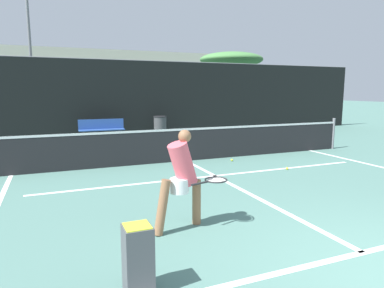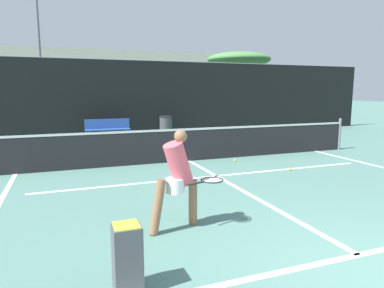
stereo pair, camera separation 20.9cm
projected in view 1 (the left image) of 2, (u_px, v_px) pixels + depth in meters
The scene contains 16 objects.
court_baseline_near at pixel (363, 253), 4.30m from camera, with size 11.00×0.10×0.01m, color white.
court_service_line at pixel (215, 176), 8.16m from camera, with size 8.25×0.10×0.01m, color white.
court_center_mark at pixel (240, 189), 7.10m from camera, with size 0.10×6.11×0.01m, color white.
net at pixel (186, 143), 9.81m from camera, with size 11.09×0.09×1.07m.
fence_back at pixel (137, 99), 15.05m from camera, with size 24.00×0.06×3.32m.
player_practicing at pixel (182, 176), 4.96m from camera, with size 1.20×0.48×1.47m.
tennis_ball_scattered_1 at pixel (178, 183), 7.39m from camera, with size 0.07×0.07×0.07m, color #D1E033.
tennis_ball_scattered_2 at pixel (232, 160), 9.84m from camera, with size 0.07×0.07×0.07m, color #D1E033.
tennis_ball_scattered_4 at pixel (287, 168), 8.78m from camera, with size 0.07×0.07×0.07m, color #D1E033.
ball_hopper at pixel (138, 257), 3.42m from camera, with size 0.28×0.28×0.71m.
courtside_bench at pixel (102, 129), 13.83m from camera, with size 1.80×0.42×0.86m.
trash_bin at pixel (160, 127), 14.84m from camera, with size 0.57×0.57×0.91m.
parked_car at pixel (161, 115), 19.80m from camera, with size 1.74×4.00×1.35m.
floodlight_mast at pixel (28, 23), 18.93m from camera, with size 1.10×0.24×9.05m.
tree_mid at pixel (231, 60), 21.00m from camera, with size 3.87×3.87×4.32m.
building_far at pixel (88, 81), 33.11m from camera, with size 36.00×2.40×5.85m, color beige.
Camera 1 is at (-3.53, -2.07, 2.03)m, focal length 32.00 mm.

